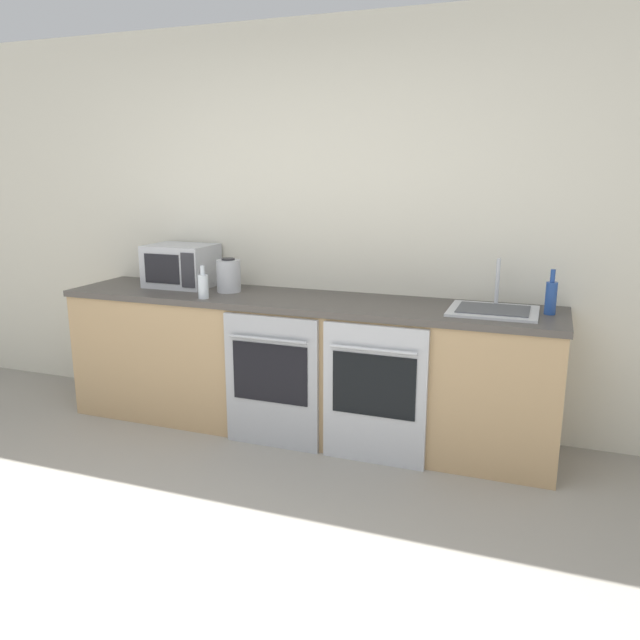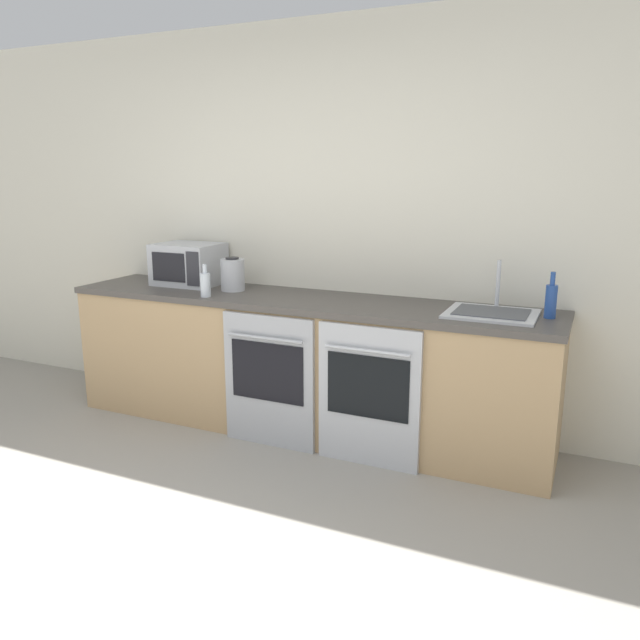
{
  "view_description": "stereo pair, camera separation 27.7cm",
  "coord_description": "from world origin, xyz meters",
  "px_view_note": "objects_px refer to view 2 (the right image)",
  "views": [
    {
      "loc": [
        1.45,
        -1.63,
        1.66
      ],
      "look_at": [
        0.13,
        1.95,
        0.75
      ],
      "focal_mm": 35.0,
      "sensor_mm": 36.0,
      "label": 1
    },
    {
      "loc": [
        1.71,
        -1.53,
        1.66
      ],
      "look_at": [
        0.13,
        1.95,
        0.75
      ],
      "focal_mm": 35.0,
      "sensor_mm": 36.0,
      "label": 2
    }
  ],
  "objects_px": {
    "microwave": "(189,264)",
    "bottle_blue": "(551,300)",
    "bottle_clear": "(205,284)",
    "kettle": "(233,275)",
    "sink": "(492,312)",
    "oven_left": "(269,381)",
    "oven_right": "(368,396)"
  },
  "relations": [
    {
      "from": "bottle_clear",
      "to": "sink",
      "type": "xyz_separation_m",
      "value": [
        1.75,
        0.23,
        -0.07
      ]
    },
    {
      "from": "bottle_clear",
      "to": "sink",
      "type": "height_order",
      "value": "sink"
    },
    {
      "from": "oven_left",
      "to": "kettle",
      "type": "relative_size",
      "value": 3.7
    },
    {
      "from": "bottle_clear",
      "to": "kettle",
      "type": "distance_m",
      "value": 0.26
    },
    {
      "from": "oven_right",
      "to": "oven_left",
      "type": "bearing_deg",
      "value": 180.0
    },
    {
      "from": "microwave",
      "to": "bottle_blue",
      "type": "relative_size",
      "value": 1.75
    },
    {
      "from": "oven_left",
      "to": "oven_right",
      "type": "relative_size",
      "value": 1.0
    },
    {
      "from": "bottle_clear",
      "to": "sink",
      "type": "relative_size",
      "value": 0.43
    },
    {
      "from": "kettle",
      "to": "sink",
      "type": "bearing_deg",
      "value": -0.99
    },
    {
      "from": "oven_right",
      "to": "bottle_clear",
      "type": "distance_m",
      "value": 1.27
    },
    {
      "from": "bottle_blue",
      "to": "microwave",
      "type": "bearing_deg",
      "value": 178.78
    },
    {
      "from": "bottle_clear",
      "to": "kettle",
      "type": "relative_size",
      "value": 0.94
    },
    {
      "from": "sink",
      "to": "oven_left",
      "type": "bearing_deg",
      "value": -165.08
    },
    {
      "from": "oven_right",
      "to": "sink",
      "type": "relative_size",
      "value": 1.68
    },
    {
      "from": "kettle",
      "to": "sink",
      "type": "relative_size",
      "value": 0.45
    },
    {
      "from": "oven_right",
      "to": "microwave",
      "type": "xyz_separation_m",
      "value": [
        -1.51,
        0.43,
        0.6
      ]
    },
    {
      "from": "bottle_blue",
      "to": "sink",
      "type": "bearing_deg",
      "value": -170.43
    },
    {
      "from": "bottle_blue",
      "to": "kettle",
      "type": "relative_size",
      "value": 1.14
    },
    {
      "from": "oven_left",
      "to": "bottle_clear",
      "type": "distance_m",
      "value": 0.75
    },
    {
      "from": "microwave",
      "to": "oven_left",
      "type": "bearing_deg",
      "value": -26.53
    },
    {
      "from": "bottle_clear",
      "to": "oven_left",
      "type": "bearing_deg",
      "value": -11.61
    },
    {
      "from": "microwave",
      "to": "bottle_clear",
      "type": "relative_size",
      "value": 2.12
    },
    {
      "from": "oven_left",
      "to": "microwave",
      "type": "height_order",
      "value": "microwave"
    },
    {
      "from": "microwave",
      "to": "kettle",
      "type": "relative_size",
      "value": 1.99
    },
    {
      "from": "bottle_clear",
      "to": "oven_right",
      "type": "bearing_deg",
      "value": -5.15
    },
    {
      "from": "microwave",
      "to": "sink",
      "type": "bearing_deg",
      "value": -2.76
    },
    {
      "from": "bottle_clear",
      "to": "microwave",
      "type": "bearing_deg",
      "value": 137.84
    },
    {
      "from": "bottle_clear",
      "to": "bottle_blue",
      "type": "xyz_separation_m",
      "value": [
        2.05,
        0.28,
        0.02
      ]
    },
    {
      "from": "microwave",
      "to": "bottle_blue",
      "type": "height_order",
      "value": "microwave"
    },
    {
      "from": "oven_right",
      "to": "microwave",
      "type": "relative_size",
      "value": 1.86
    },
    {
      "from": "oven_right",
      "to": "kettle",
      "type": "relative_size",
      "value": 3.7
    },
    {
      "from": "oven_right",
      "to": "bottle_clear",
      "type": "relative_size",
      "value": 3.95
    }
  ]
}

